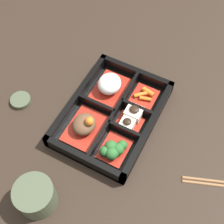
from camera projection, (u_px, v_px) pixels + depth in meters
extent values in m
plane|color=black|center=(112.00, 117.00, 0.81)|extent=(3.00, 3.00, 0.00)
cube|color=black|center=(112.00, 116.00, 0.80)|extent=(0.30, 0.22, 0.01)
cube|color=black|center=(148.00, 129.00, 0.77)|extent=(0.30, 0.01, 0.04)
cube|color=black|center=(78.00, 98.00, 0.82)|extent=(0.30, 0.01, 0.04)
cube|color=black|center=(84.00, 159.00, 0.73)|extent=(0.01, 0.22, 0.04)
cube|color=black|center=(136.00, 74.00, 0.86)|extent=(0.01, 0.22, 0.04)
cube|color=black|center=(115.00, 114.00, 0.79)|extent=(0.27, 0.01, 0.04)
cube|color=black|center=(124.00, 132.00, 0.76)|extent=(0.01, 0.09, 0.04)
cube|color=black|center=(136.00, 110.00, 0.80)|extent=(0.01, 0.09, 0.04)
cube|color=black|center=(97.00, 106.00, 0.80)|extent=(0.01, 0.10, 0.04)
cube|color=maroon|center=(85.00, 128.00, 0.78)|extent=(0.11, 0.08, 0.01)
ellipsoid|color=brown|center=(84.00, 124.00, 0.76)|extent=(0.06, 0.06, 0.04)
sphere|color=#D1661E|center=(89.00, 121.00, 0.74)|extent=(0.02, 0.02, 0.02)
cube|color=maroon|center=(110.00, 90.00, 0.84)|extent=(0.11, 0.08, 0.01)
ellipsoid|color=silver|center=(110.00, 84.00, 0.82)|extent=(0.07, 0.06, 0.05)
cube|color=maroon|center=(114.00, 149.00, 0.75)|extent=(0.08, 0.06, 0.01)
sphere|color=#265B28|center=(112.00, 154.00, 0.72)|extent=(0.03, 0.03, 0.03)
sphere|color=#265B28|center=(122.00, 145.00, 0.74)|extent=(0.02, 0.02, 0.02)
sphere|color=#265B28|center=(105.00, 151.00, 0.73)|extent=(0.03, 0.03, 0.03)
sphere|color=#265B28|center=(114.00, 152.00, 0.73)|extent=(0.03, 0.03, 0.03)
sphere|color=#265B28|center=(111.00, 147.00, 0.73)|extent=(0.03, 0.03, 0.03)
sphere|color=#265B28|center=(118.00, 149.00, 0.73)|extent=(0.03, 0.03, 0.03)
cube|color=maroon|center=(130.00, 122.00, 0.79)|extent=(0.05, 0.06, 0.01)
cube|color=beige|center=(127.00, 125.00, 0.77)|extent=(0.03, 0.03, 0.02)
ellipsoid|color=black|center=(127.00, 121.00, 0.75)|extent=(0.02, 0.02, 0.01)
cube|color=beige|center=(134.00, 113.00, 0.78)|extent=(0.04, 0.04, 0.02)
ellipsoid|color=black|center=(134.00, 109.00, 0.77)|extent=(0.02, 0.02, 0.01)
cube|color=maroon|center=(144.00, 98.00, 0.83)|extent=(0.08, 0.06, 0.01)
cylinder|color=#D1661E|center=(148.00, 92.00, 0.82)|extent=(0.02, 0.04, 0.01)
cylinder|color=#D1661E|center=(145.00, 99.00, 0.82)|extent=(0.02, 0.03, 0.01)
cylinder|color=#D1661E|center=(142.00, 94.00, 0.82)|extent=(0.04, 0.04, 0.01)
cylinder|color=#424C38|center=(36.00, 196.00, 0.67)|extent=(0.09, 0.09, 0.07)
cylinder|color=#597A38|center=(33.00, 192.00, 0.64)|extent=(0.07, 0.07, 0.01)
cylinder|color=#424C38|center=(21.00, 100.00, 0.83)|extent=(0.05, 0.05, 0.01)
cylinder|color=black|center=(20.00, 99.00, 0.83)|extent=(0.04, 0.04, 0.00)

